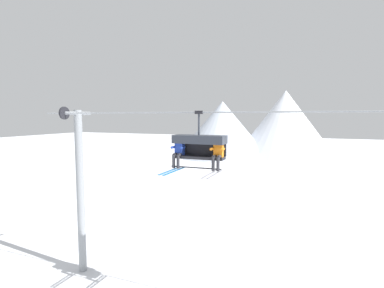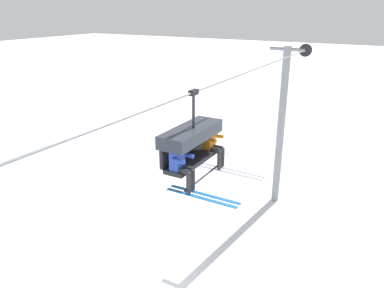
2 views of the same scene
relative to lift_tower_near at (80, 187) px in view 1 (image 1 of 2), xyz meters
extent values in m
cone|color=silver|center=(-5.77, 43.15, 1.02)|extent=(17.32, 17.32, 10.24)
cone|color=white|center=(5.05, 48.12, 2.06)|extent=(18.11, 18.11, 12.30)
cylinder|color=gray|center=(0.00, 0.02, -0.23)|extent=(0.36, 0.36, 7.73)
cylinder|color=gray|center=(0.00, 0.02, 3.49)|extent=(0.16, 1.60, 0.16)
cylinder|color=black|center=(0.00, -0.78, 3.49)|extent=(0.08, 0.56, 0.56)
cylinder|color=gray|center=(8.09, -0.78, 3.49)|extent=(18.18, 0.05, 0.05)
cube|color=#232328|center=(6.30, -0.78, 1.86)|extent=(1.88, 0.48, 0.10)
cube|color=#232328|center=(6.30, -0.50, 2.14)|extent=(1.88, 0.08, 0.45)
cube|color=#2D333D|center=(6.30, -0.72, 2.51)|extent=(1.92, 0.68, 0.30)
cylinder|color=black|center=(6.30, -1.10, 1.53)|extent=(1.88, 0.04, 0.04)
cylinder|color=#2D333D|center=(6.30, -0.78, 3.05)|extent=(0.07, 0.07, 0.77)
cube|color=black|center=(6.30, -0.78, 3.49)|extent=(0.28, 0.12, 0.12)
cube|color=#2847B7|center=(5.55, -0.80, 2.17)|extent=(0.32, 0.22, 0.52)
sphere|color=silver|center=(5.55, -0.80, 2.53)|extent=(0.22, 0.22, 0.22)
ellipsoid|color=black|center=(5.55, -0.90, 2.53)|extent=(0.17, 0.04, 0.08)
cylinder|color=#2D2D33|center=(5.46, -0.97, 1.95)|extent=(0.11, 0.34, 0.11)
cylinder|color=#2D2D33|center=(5.64, -0.97, 1.95)|extent=(0.11, 0.34, 0.11)
cylinder|color=#2D2D33|center=(5.46, -1.14, 1.71)|extent=(0.11, 0.11, 0.48)
cylinder|color=#2D2D33|center=(5.64, -1.14, 1.71)|extent=(0.11, 0.11, 0.48)
cube|color=#1E6BB2|center=(5.46, -1.44, 1.42)|extent=(0.09, 1.70, 0.02)
cube|color=#1E6BB2|center=(5.64, -1.44, 1.42)|extent=(0.09, 1.70, 0.02)
cylinder|color=#2847B7|center=(5.36, -0.95, 2.21)|extent=(0.09, 0.30, 0.09)
cylinder|color=#2847B7|center=(5.74, -0.95, 2.21)|extent=(0.09, 0.30, 0.09)
cube|color=orange|center=(7.05, -0.80, 2.17)|extent=(0.32, 0.22, 0.52)
sphere|color=maroon|center=(7.05, -0.80, 2.53)|extent=(0.22, 0.22, 0.22)
ellipsoid|color=black|center=(7.05, -0.90, 2.53)|extent=(0.17, 0.04, 0.08)
cylinder|color=#2D2D33|center=(6.96, -0.97, 1.95)|extent=(0.11, 0.34, 0.11)
cylinder|color=#2D2D33|center=(7.14, -0.97, 1.95)|extent=(0.11, 0.34, 0.11)
cylinder|color=#2D2D33|center=(6.96, -1.14, 1.71)|extent=(0.11, 0.11, 0.48)
cylinder|color=#2D2D33|center=(7.14, -1.14, 1.71)|extent=(0.11, 0.11, 0.48)
cube|color=#B2B2BC|center=(6.96, -1.44, 1.42)|extent=(0.09, 1.70, 0.02)
cube|color=#B2B2BC|center=(7.14, -1.44, 1.42)|extent=(0.09, 1.70, 0.02)
cylinder|color=orange|center=(6.86, -0.95, 2.21)|extent=(0.09, 0.30, 0.09)
cylinder|color=orange|center=(7.24, -0.95, 2.21)|extent=(0.09, 0.30, 0.09)
camera|label=1|loc=(10.13, -10.83, 3.34)|focal=28.00mm
camera|label=2|loc=(-0.80, -4.83, 5.27)|focal=35.00mm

